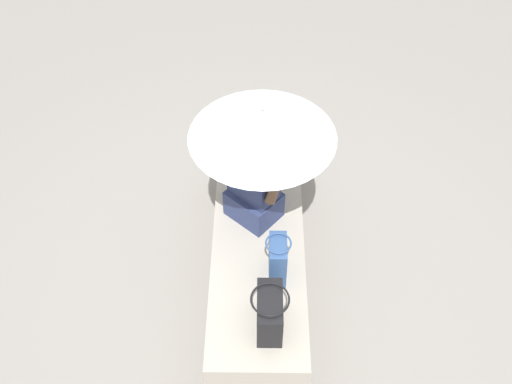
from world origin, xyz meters
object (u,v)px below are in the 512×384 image
parasol (263,123)px  tote_bag_canvas (270,312)px  person_seated (254,177)px  handbag_black (278,259)px

parasol → tote_bag_canvas: (0.88, 0.05, -0.73)m
parasol → person_seated: bearing=-105.6°
parasol → tote_bag_canvas: size_ratio=3.17×
person_seated → handbag_black: person_seated is taller
person_seated → parasol: bearing=74.4°
parasol → tote_bag_canvas: bearing=3.3°
tote_bag_canvas → person_seated: bearing=-173.2°
handbag_black → tote_bag_canvas: handbag_black is taller
parasol → handbag_black: size_ratio=2.92×
person_seated → tote_bag_canvas: (0.89, 0.11, -0.24)m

